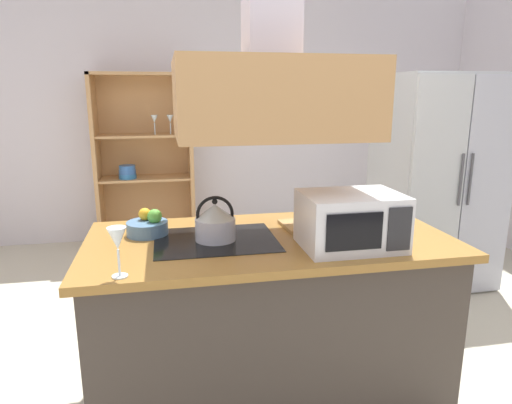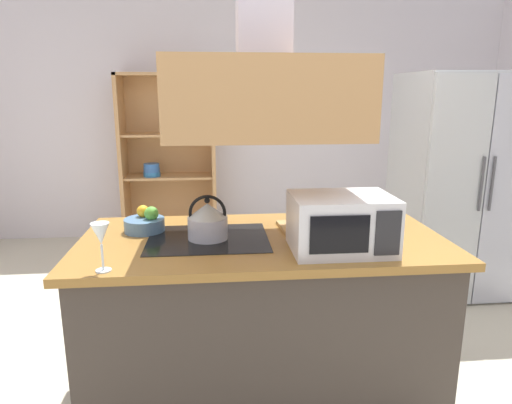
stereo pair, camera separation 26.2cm
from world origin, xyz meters
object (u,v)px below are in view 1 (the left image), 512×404
(dish_cabinet, at_px, (145,170))
(wine_glass_on_counter, at_px, (117,241))
(kettle, at_px, (215,222))
(cutting_board, at_px, (314,225))
(fruit_bowl, at_px, (148,226))
(microwave, at_px, (351,221))
(refrigerator, at_px, (435,181))

(dish_cabinet, relative_size, wine_glass_on_counter, 8.80)
(kettle, height_order, cutting_board, kettle)
(wine_glass_on_counter, bearing_deg, cutting_board, 28.03)
(cutting_board, distance_m, fruit_bowl, 0.89)
(kettle, xyz_separation_m, microwave, (0.62, -0.22, 0.04))
(microwave, distance_m, wine_glass_on_counter, 1.06)
(wine_glass_on_counter, bearing_deg, dish_cabinet, 90.38)
(wine_glass_on_counter, bearing_deg, kettle, 42.07)
(kettle, distance_m, cutting_board, 0.58)
(cutting_board, height_order, wine_glass_on_counter, wine_glass_on_counter)
(kettle, bearing_deg, refrigerator, 31.91)
(microwave, relative_size, fruit_bowl, 2.18)
(dish_cabinet, height_order, fruit_bowl, dish_cabinet)
(refrigerator, relative_size, kettle, 7.91)
(refrigerator, distance_m, kettle, 2.37)
(fruit_bowl, bearing_deg, cutting_board, -1.46)
(kettle, height_order, microwave, microwave)
(refrigerator, bearing_deg, cutting_board, -142.53)
(cutting_board, height_order, fruit_bowl, fruit_bowl)
(microwave, bearing_deg, fruit_bowl, 157.94)
(microwave, xyz_separation_m, wine_glass_on_counter, (-1.04, -0.16, 0.02))
(dish_cabinet, height_order, cutting_board, dish_cabinet)
(refrigerator, height_order, microwave, refrigerator)
(dish_cabinet, xyz_separation_m, fruit_bowl, (0.12, -2.64, 0.14))
(dish_cabinet, relative_size, cutting_board, 5.33)
(wine_glass_on_counter, xyz_separation_m, fruit_bowl, (0.09, 0.55, -0.11))
(cutting_board, xyz_separation_m, wine_glass_on_counter, (-0.98, -0.52, 0.14))
(cutting_board, distance_m, wine_glass_on_counter, 1.12)
(refrigerator, relative_size, microwave, 3.84)
(refrigerator, height_order, cutting_board, refrigerator)
(kettle, bearing_deg, wine_glass_on_counter, -137.93)
(refrigerator, distance_m, cutting_board, 1.83)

